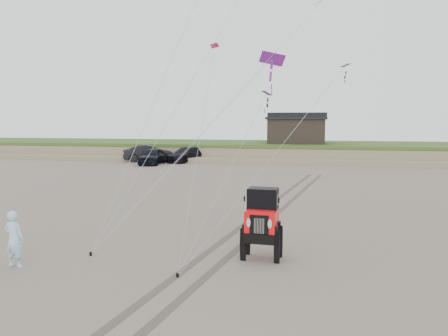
{
  "coord_description": "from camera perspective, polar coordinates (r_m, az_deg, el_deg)",
  "views": [
    {
      "loc": [
        4.04,
        -11.62,
        4.24
      ],
      "look_at": [
        0.97,
        3.0,
        2.6
      ],
      "focal_mm": 35.0,
      "sensor_mm": 36.0,
      "label": 1
    }
  ],
  "objects": [
    {
      "name": "truck_a",
      "position": [
        42.7,
        -9.36,
        1.55
      ],
      "size": [
        2.36,
        4.83,
        1.59
      ],
      "primitive_type": "imported",
      "rotation": [
        0.0,
        0.0,
        0.11
      ],
      "color": "black",
      "rests_on": "ground"
    },
    {
      "name": "truck_c",
      "position": [
        44.73,
        -4.94,
        1.77
      ],
      "size": [
        3.73,
        5.57,
        1.5
      ],
      "primitive_type": "imported",
      "rotation": [
        0.0,
        0.0,
        -0.35
      ],
      "color": "black",
      "rests_on": "ground"
    },
    {
      "name": "dune_ridge",
      "position": [
        49.41,
        7.14,
        2.25
      ],
      "size": [
        160.0,
        14.25,
        1.73
      ],
      "color": "#7A6B54",
      "rests_on": "ground"
    },
    {
      "name": "stake_main",
      "position": [
        14.58,
        -17.03,
        -10.67
      ],
      "size": [
        0.08,
        0.08,
        0.12
      ],
      "primitive_type": "cylinder",
      "color": "black",
      "rests_on": "ground"
    },
    {
      "name": "man",
      "position": [
        14.12,
        -25.73,
        -8.34
      ],
      "size": [
        0.63,
        0.43,
        1.66
      ],
      "primitive_type": "imported",
      "rotation": [
        0.0,
        0.0,
        3.09
      ],
      "color": "#97D7E9",
      "rests_on": "ground"
    },
    {
      "name": "kite_flock",
      "position": [
        20.83,
        6.59,
        17.52
      ],
      "size": [
        6.61,
        6.15,
        8.12
      ],
      "color": "red",
      "rests_on": "ground"
    },
    {
      "name": "stake_aux",
      "position": [
        12.23,
        -6.1,
        -13.76
      ],
      "size": [
        0.08,
        0.08,
        0.12
      ],
      "primitive_type": "cylinder",
      "color": "black",
      "rests_on": "ground"
    },
    {
      "name": "tire_tracks",
      "position": [
        20.18,
        5.81,
        -5.89
      ],
      "size": [
        5.22,
        29.74,
        0.01
      ],
      "color": "#4C443D",
      "rests_on": "ground"
    },
    {
      "name": "truck_b",
      "position": [
        45.79,
        -9.82,
        1.93
      ],
      "size": [
        5.44,
        3.76,
        1.7
      ],
      "primitive_type": "imported",
      "rotation": [
        0.0,
        0.0,
        1.99
      ],
      "color": "black",
      "rests_on": "ground"
    },
    {
      "name": "ground",
      "position": [
        13.01,
        -7.1,
        -12.8
      ],
      "size": [
        160.0,
        160.0,
        0.0
      ],
      "primitive_type": "plane",
      "color": "#6B6054",
      "rests_on": "ground"
    },
    {
      "name": "jeep",
      "position": [
        13.48,
        4.95,
        -8.22
      ],
      "size": [
        2.27,
        4.78,
        1.74
      ],
      "primitive_type": null,
      "rotation": [
        0.0,
        0.0,
        -0.05
      ],
      "color": "red",
      "rests_on": "ground"
    },
    {
      "name": "cabin",
      "position": [
        48.67,
        9.48,
        5.0
      ],
      "size": [
        6.4,
        5.4,
        3.35
      ],
      "color": "black",
      "rests_on": "dune_ridge"
    }
  ]
}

